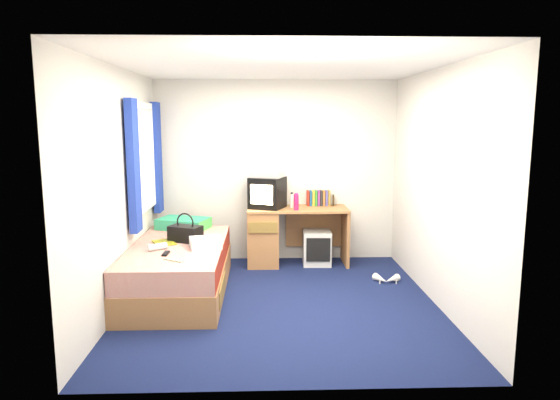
{
  "coord_description": "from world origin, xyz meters",
  "views": [
    {
      "loc": [
        -0.17,
        -4.94,
        1.88
      ],
      "look_at": [
        0.02,
        0.7,
        0.97
      ],
      "focal_mm": 32.0,
      "sensor_mm": 36.0,
      "label": 1
    }
  ],
  "objects_px": {
    "pink_water_bottle": "(296,202)",
    "towel": "(206,243)",
    "handbag": "(185,233)",
    "storage_cube": "(317,248)",
    "vcr": "(267,174)",
    "colour_swatch_fan": "(174,260)",
    "remote_control": "(166,253)",
    "picture_frame": "(333,200)",
    "white_heels": "(386,279)",
    "pillow": "(183,223)",
    "aerosol_can": "(292,201)",
    "crt_tv": "(267,193)",
    "desk": "(276,234)",
    "magazine": "(164,243)",
    "water_bottle": "(157,247)",
    "bed": "(179,269)"
  },
  "relations": [
    {
      "from": "desk",
      "to": "aerosol_can",
      "type": "xyz_separation_m",
      "value": [
        0.2,
        0.01,
        0.43
      ]
    },
    {
      "from": "magazine",
      "to": "water_bottle",
      "type": "bearing_deg",
      "value": -92.86
    },
    {
      "from": "crt_tv",
      "to": "water_bottle",
      "type": "height_order",
      "value": "crt_tv"
    },
    {
      "from": "pink_water_bottle",
      "to": "magazine",
      "type": "height_order",
      "value": "pink_water_bottle"
    },
    {
      "from": "desk",
      "to": "pink_water_bottle",
      "type": "height_order",
      "value": "pink_water_bottle"
    },
    {
      "from": "crt_tv",
      "to": "remote_control",
      "type": "bearing_deg",
      "value": -101.53
    },
    {
      "from": "picture_frame",
      "to": "handbag",
      "type": "xyz_separation_m",
      "value": [
        -1.8,
        -1.08,
        -0.18
      ]
    },
    {
      "from": "pink_water_bottle",
      "to": "handbag",
      "type": "bearing_deg",
      "value": -149.49
    },
    {
      "from": "desk",
      "to": "towel",
      "type": "distance_m",
      "value": 1.46
    },
    {
      "from": "vcr",
      "to": "pink_water_bottle",
      "type": "bearing_deg",
      "value": -6.46
    },
    {
      "from": "pillow",
      "to": "picture_frame",
      "type": "xyz_separation_m",
      "value": [
        1.93,
        0.42,
        0.21
      ]
    },
    {
      "from": "storage_cube",
      "to": "remote_control",
      "type": "distance_m",
      "value": 2.24
    },
    {
      "from": "aerosol_can",
      "to": "remote_control",
      "type": "bearing_deg",
      "value": -132.36
    },
    {
      "from": "picture_frame",
      "to": "aerosol_can",
      "type": "height_order",
      "value": "aerosol_can"
    },
    {
      "from": "vcr",
      "to": "white_heels",
      "type": "height_order",
      "value": "vcr"
    },
    {
      "from": "aerosol_can",
      "to": "handbag",
      "type": "height_order",
      "value": "aerosol_can"
    },
    {
      "from": "towel",
      "to": "pillow",
      "type": "bearing_deg",
      "value": 111.92
    },
    {
      "from": "desk",
      "to": "pink_water_bottle",
      "type": "relative_size",
      "value": 6.61
    },
    {
      "from": "picture_frame",
      "to": "towel",
      "type": "relative_size",
      "value": 0.44
    },
    {
      "from": "handbag",
      "to": "desk",
      "type": "bearing_deg",
      "value": 65.1
    },
    {
      "from": "aerosol_can",
      "to": "colour_swatch_fan",
      "type": "xyz_separation_m",
      "value": [
        -1.24,
        -1.71,
        -0.29
      ]
    },
    {
      "from": "vcr",
      "to": "white_heels",
      "type": "xyz_separation_m",
      "value": [
        1.38,
        -0.83,
        -1.15
      ]
    },
    {
      "from": "storage_cube",
      "to": "handbag",
      "type": "bearing_deg",
      "value": -148.49
    },
    {
      "from": "crt_tv",
      "to": "vcr",
      "type": "height_order",
      "value": "vcr"
    },
    {
      "from": "pink_water_bottle",
      "to": "towel",
      "type": "distance_m",
      "value": 1.49
    },
    {
      "from": "handbag",
      "to": "colour_swatch_fan",
      "type": "relative_size",
      "value": 1.82
    },
    {
      "from": "towel",
      "to": "white_heels",
      "type": "xyz_separation_m",
      "value": [
        2.05,
        0.39,
        -0.55
      ]
    },
    {
      "from": "picture_frame",
      "to": "towel",
      "type": "distance_m",
      "value": 2.08
    },
    {
      "from": "crt_tv",
      "to": "picture_frame",
      "type": "xyz_separation_m",
      "value": [
        0.88,
        0.15,
        -0.13
      ]
    },
    {
      "from": "bed",
      "to": "remote_control",
      "type": "bearing_deg",
      "value": -98.45
    },
    {
      "from": "pillow",
      "to": "water_bottle",
      "type": "relative_size",
      "value": 3.01
    },
    {
      "from": "pillow",
      "to": "crt_tv",
      "type": "xyz_separation_m",
      "value": [
        1.05,
        0.26,
        0.34
      ]
    },
    {
      "from": "bed",
      "to": "magazine",
      "type": "distance_m",
      "value": 0.33
    },
    {
      "from": "crt_tv",
      "to": "pink_water_bottle",
      "type": "xyz_separation_m",
      "value": [
        0.36,
        -0.17,
        -0.1
      ]
    },
    {
      "from": "vcr",
      "to": "magazine",
      "type": "relative_size",
      "value": 1.38
    },
    {
      "from": "storage_cube",
      "to": "vcr",
      "type": "xyz_separation_m",
      "value": [
        -0.64,
        0.04,
        0.96
      ]
    },
    {
      "from": "magazine",
      "to": "picture_frame",
      "type": "bearing_deg",
      "value": 29.84
    },
    {
      "from": "aerosol_can",
      "to": "magazine",
      "type": "relative_size",
      "value": 0.64
    },
    {
      "from": "water_bottle",
      "to": "remote_control",
      "type": "xyz_separation_m",
      "value": [
        0.12,
        -0.17,
        -0.03
      ]
    },
    {
      "from": "bed",
      "to": "aerosol_can",
      "type": "height_order",
      "value": "aerosol_can"
    },
    {
      "from": "colour_swatch_fan",
      "to": "bed",
      "type": "bearing_deg",
      "value": 95.66
    },
    {
      "from": "handbag",
      "to": "white_heels",
      "type": "height_order",
      "value": "handbag"
    },
    {
      "from": "vcr",
      "to": "colour_swatch_fan",
      "type": "relative_size",
      "value": 1.76
    },
    {
      "from": "desk",
      "to": "handbag",
      "type": "height_order",
      "value": "handbag"
    },
    {
      "from": "vcr",
      "to": "white_heels",
      "type": "distance_m",
      "value": 1.97
    },
    {
      "from": "pillow",
      "to": "colour_swatch_fan",
      "type": "height_order",
      "value": "pillow"
    },
    {
      "from": "colour_swatch_fan",
      "to": "remote_control",
      "type": "xyz_separation_m",
      "value": [
        -0.12,
        0.23,
        0.0
      ]
    },
    {
      "from": "pillow",
      "to": "white_heels",
      "type": "relative_size",
      "value": 1.87
    },
    {
      "from": "colour_swatch_fan",
      "to": "vcr",
      "type": "bearing_deg",
      "value": 61.65
    },
    {
      "from": "desk",
      "to": "water_bottle",
      "type": "relative_size",
      "value": 6.5
    }
  ]
}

